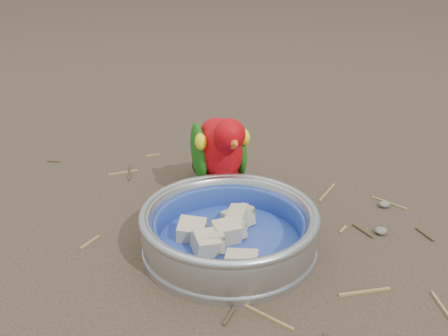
{
  "coord_description": "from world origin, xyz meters",
  "views": [
    {
      "loc": [
        -0.01,
        -0.48,
        0.38
      ],
      "look_at": [
        0.02,
        0.18,
        0.08
      ],
      "focal_mm": 40.0,
      "sensor_mm": 36.0,
      "label": 1
    }
  ],
  "objects": [
    {
      "name": "ground",
      "position": [
        0.0,
        0.0,
        0.0
      ],
      "size": [
        60.0,
        60.0,
        0.0
      ],
      "primitive_type": "plane",
      "color": "#443428"
    },
    {
      "name": "food_bowl",
      "position": [
        0.02,
        0.09,
        0.01
      ],
      "size": [
        0.23,
        0.23,
        0.02
      ],
      "primitive_type": "cylinder",
      "color": "#B2B2BA",
      "rests_on": "ground"
    },
    {
      "name": "bowl_wall",
      "position": [
        0.02,
        0.09,
        0.04
      ],
      "size": [
        0.23,
        0.23,
        0.04
      ],
      "primitive_type": null,
      "color": "#B2B2BA",
      "rests_on": "food_bowl"
    },
    {
      "name": "fruit_wedges",
      "position": [
        0.02,
        0.09,
        0.03
      ],
      "size": [
        0.14,
        0.14,
        0.03
      ],
      "primitive_type": null,
      "color": "#CBB893",
      "rests_on": "food_bowl"
    },
    {
      "name": "lory_parrot",
      "position": [
        0.02,
        0.24,
        0.07
      ],
      "size": [
        0.13,
        0.2,
        0.15
      ],
      "primitive_type": null,
      "rotation": [
        0.0,
        0.0,
        -2.89
      ],
      "color": "#B5060C",
      "rests_on": "ground"
    },
    {
      "name": "ground_debris",
      "position": [
        0.01,
        0.02,
        0.0
      ],
      "size": [
        0.9,
        0.8,
        0.01
      ],
      "primitive_type": null,
      "color": "olive",
      "rests_on": "ground"
    }
  ]
}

